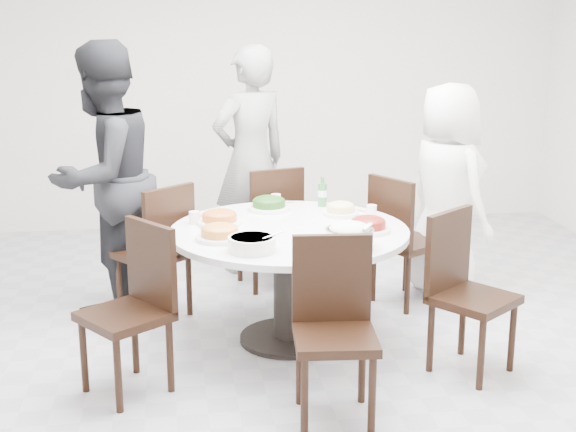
{
  "coord_description": "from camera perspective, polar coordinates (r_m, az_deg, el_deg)",
  "views": [
    {
      "loc": [
        -0.82,
        -4.71,
        2.1
      ],
      "look_at": [
        -0.09,
        0.12,
        0.82
      ],
      "focal_mm": 50.0,
      "sensor_mm": 36.0,
      "label": 1
    }
  ],
  "objects": [
    {
      "name": "beverage_bottle",
      "position": [
        5.57,
        2.46,
        1.76
      ],
      "size": [
        0.06,
        0.06,
        0.21
      ],
      "primitive_type": "cylinder",
      "color": "#2C6F34",
      "rests_on": "dining_table"
    },
    {
      "name": "chair_s",
      "position": [
        4.15,
        3.38,
        -8.38
      ],
      "size": [
        0.46,
        0.46,
        0.95
      ],
      "primitive_type": "cube",
      "rotation": [
        0.0,
        0.0,
        6.19
      ],
      "color": "black",
      "rests_on": "floor"
    },
    {
      "name": "tea_cups",
      "position": [
        5.59,
        -0.45,
        1.13
      ],
      "size": [
        0.07,
        0.07,
        0.08
      ],
      "primitive_type": "cylinder",
      "color": "white",
      "rests_on": "dining_table"
    },
    {
      "name": "soup_bowl",
      "position": [
        4.56,
        -2.58,
        -1.99
      ],
      "size": [
        0.27,
        0.27,
        0.08
      ],
      "primitive_type": "cylinder",
      "color": "white",
      "rests_on": "dining_table"
    },
    {
      "name": "dining_table",
      "position": [
        5.13,
        0.08,
        -4.95
      ],
      "size": [
        1.5,
        1.5,
        0.75
      ],
      "primitive_type": "cylinder",
      "color": "white",
      "rests_on": "floor"
    },
    {
      "name": "dish_pale",
      "position": [
        5.35,
        3.77,
        0.4
      ],
      "size": [
        0.24,
        0.24,
        0.06
      ],
      "primitive_type": "cylinder",
      "color": "white",
      "rests_on": "dining_table"
    },
    {
      "name": "diner_left",
      "position": [
        5.72,
        -12.95,
        2.63
      ],
      "size": [
        1.13,
        1.16,
        1.89
      ],
      "primitive_type": "imported",
      "rotation": [
        0.0,
        0.0,
        4.05
      ],
      "color": "black",
      "rests_on": "floor"
    },
    {
      "name": "chair_n",
      "position": [
        6.13,
        -1.45,
        -0.69
      ],
      "size": [
        0.51,
        0.51,
        0.95
      ],
      "primitive_type": "cube",
      "rotation": [
        0.0,
        0.0,
        3.4
      ],
      "color": "black",
      "rests_on": "floor"
    },
    {
      "name": "chopsticks",
      "position": [
        5.67,
        -1.06,
        0.96
      ],
      "size": [
        0.24,
        0.04,
        0.01
      ],
      "primitive_type": null,
      "color": "tan",
      "rests_on": "dining_table"
    },
    {
      "name": "chair_se",
      "position": [
        4.79,
        13.09,
        -5.52
      ],
      "size": [
        0.59,
        0.59,
        0.95
      ],
      "primitive_type": "cube",
      "rotation": [
        0.0,
        0.0,
        6.93
      ],
      "color": "black",
      "rests_on": "floor"
    },
    {
      "name": "dish_redbrown",
      "position": [
        4.98,
        5.72,
        -0.71
      ],
      "size": [
        0.28,
        0.28,
        0.07
      ],
      "primitive_type": "cylinder",
      "color": "white",
      "rests_on": "dining_table"
    },
    {
      "name": "diner_right",
      "position": [
        5.99,
        11.22,
        1.75
      ],
      "size": [
        0.75,
        0.9,
        1.58
      ],
      "primitive_type": "imported",
      "rotation": [
        0.0,
        0.0,
        1.95
      ],
      "color": "white",
      "rests_on": "floor"
    },
    {
      "name": "dish_greens",
      "position": [
        5.48,
        -1.37,
        0.82
      ],
      "size": [
        0.29,
        0.29,
        0.07
      ],
      "primitive_type": "cylinder",
      "color": "white",
      "rests_on": "dining_table"
    },
    {
      "name": "wall_back",
      "position": [
        7.79,
        -2.49,
        9.5
      ],
      "size": [
        6.0,
        0.01,
        2.8
      ],
      "primitive_type": "cube",
      "color": "silver",
      "rests_on": "ground"
    },
    {
      "name": "chair_nw",
      "position": [
        5.59,
        -9.6,
        -2.44
      ],
      "size": [
        0.59,
        0.59,
        0.95
      ],
      "primitive_type": "cube",
      "rotation": [
        0.0,
        0.0,
        3.84
      ],
      "color": "black",
      "rests_on": "floor"
    },
    {
      "name": "dish_orange",
      "position": [
        5.13,
        -4.89,
        -0.19
      ],
      "size": [
        0.28,
        0.28,
        0.08
      ],
      "primitive_type": "cylinder",
      "color": "white",
      "rests_on": "dining_table"
    },
    {
      "name": "wall_front",
      "position": [
        2.02,
        16.08,
        -6.13
      ],
      "size": [
        6.0,
        0.01,
        2.8
      ],
      "primitive_type": "cube",
      "color": "silver",
      "rests_on": "ground"
    },
    {
      "name": "dish_tofu",
      "position": [
        4.8,
        -4.88,
        -1.25
      ],
      "size": [
        0.29,
        0.29,
        0.08
      ],
      "primitive_type": "cylinder",
      "color": "white",
      "rests_on": "dining_table"
    },
    {
      "name": "floor",
      "position": [
        5.22,
        1.24,
        -9.03
      ],
      "size": [
        6.0,
        6.0,
        0.01
      ],
      "primitive_type": "cube",
      "color": "#A9A9AE",
      "rests_on": "ground"
    },
    {
      "name": "rice_bowl",
      "position": [
        4.6,
        4.4,
        -1.65
      ],
      "size": [
        0.28,
        0.28,
        0.12
      ],
      "primitive_type": "cylinder",
      "color": "silver",
      "rests_on": "dining_table"
    },
    {
      "name": "diner_middle",
      "position": [
        6.42,
        -2.7,
        3.99
      ],
      "size": [
        0.79,
        0.67,
        1.82
      ],
      "primitive_type": "imported",
      "rotation": [
        0.0,
        0.0,
        3.57
      ],
      "color": "black",
      "rests_on": "floor"
    },
    {
      "name": "chair_ne",
      "position": [
        5.83,
        8.53,
        -1.67
      ],
      "size": [
        0.57,
        0.57,
        0.95
      ],
      "primitive_type": "cube",
      "rotation": [
        0.0,
        0.0,
        2.09
      ],
      "color": "black",
      "rests_on": "floor"
    },
    {
      "name": "chair_sw",
      "position": [
        4.52,
        -11.55,
        -6.71
      ],
      "size": [
        0.59,
        0.59,
        0.95
      ],
      "primitive_type": "cube",
      "rotation": [
        0.0,
        0.0,
        5.35
      ],
      "color": "black",
      "rests_on": "floor"
    }
  ]
}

